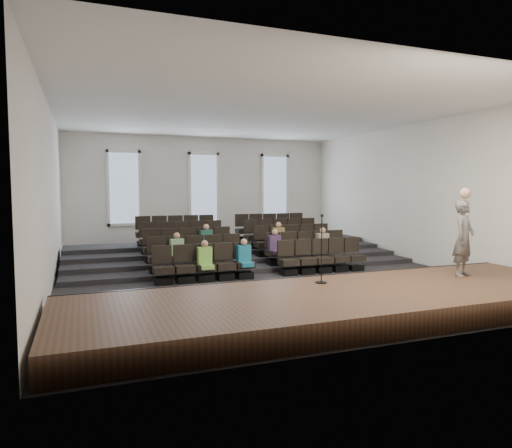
# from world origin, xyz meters

# --- Properties ---
(ground) EXTENTS (14.00, 14.00, 0.00)m
(ground) POSITION_xyz_m (0.00, 0.00, 0.00)
(ground) COLOR black
(ground) RESTS_ON ground
(ceiling) EXTENTS (12.00, 14.00, 0.02)m
(ceiling) POSITION_xyz_m (0.00, 0.00, 5.01)
(ceiling) COLOR white
(ceiling) RESTS_ON ground
(wall_back) EXTENTS (12.00, 0.04, 5.00)m
(wall_back) POSITION_xyz_m (0.00, 7.02, 2.50)
(wall_back) COLOR white
(wall_back) RESTS_ON ground
(wall_front) EXTENTS (12.00, 0.04, 5.00)m
(wall_front) POSITION_xyz_m (0.00, -7.02, 2.50)
(wall_front) COLOR white
(wall_front) RESTS_ON ground
(wall_left) EXTENTS (0.04, 14.00, 5.00)m
(wall_left) POSITION_xyz_m (-6.02, 0.00, 2.50)
(wall_left) COLOR white
(wall_left) RESTS_ON ground
(wall_right) EXTENTS (0.04, 14.00, 5.00)m
(wall_right) POSITION_xyz_m (6.02, 0.00, 2.50)
(wall_right) COLOR white
(wall_right) RESTS_ON ground
(stage) EXTENTS (11.80, 3.60, 0.50)m
(stage) POSITION_xyz_m (0.00, -5.10, 0.25)
(stage) COLOR #4F3121
(stage) RESTS_ON ground
(stage_lip) EXTENTS (11.80, 0.06, 0.52)m
(stage_lip) POSITION_xyz_m (0.00, -3.33, 0.25)
(stage_lip) COLOR black
(stage_lip) RESTS_ON ground
(risers) EXTENTS (11.80, 4.80, 0.60)m
(risers) POSITION_xyz_m (0.00, 3.17, 0.20)
(risers) COLOR black
(risers) RESTS_ON ground
(seating_rows) EXTENTS (6.80, 4.70, 1.67)m
(seating_rows) POSITION_xyz_m (-0.00, 1.54, 0.68)
(seating_rows) COLOR black
(seating_rows) RESTS_ON ground
(windows) EXTENTS (8.44, 0.10, 3.24)m
(windows) POSITION_xyz_m (0.00, 6.95, 2.70)
(windows) COLOR white
(windows) RESTS_ON wall_back
(audience) EXTENTS (5.45, 2.64, 1.10)m
(audience) POSITION_xyz_m (-0.28, 0.45, 0.83)
(audience) COLOR #84C74F
(audience) RESTS_ON seating_rows
(speaker) EXTENTS (0.81, 0.69, 1.89)m
(speaker) POSITION_xyz_m (3.62, -4.63, 1.45)
(speaker) COLOR #595754
(speaker) RESTS_ON stage
(mic_stand) EXTENTS (0.27, 0.27, 1.59)m
(mic_stand) POSITION_xyz_m (-0.09, -4.13, 0.97)
(mic_stand) COLOR black
(mic_stand) RESTS_ON stage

